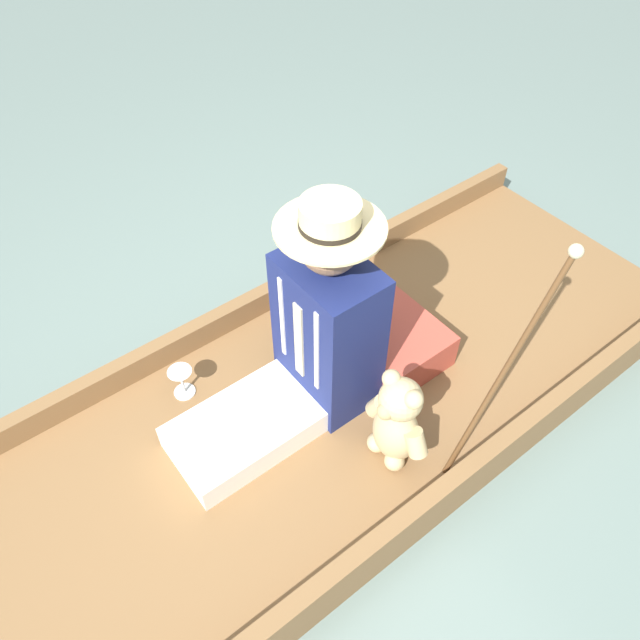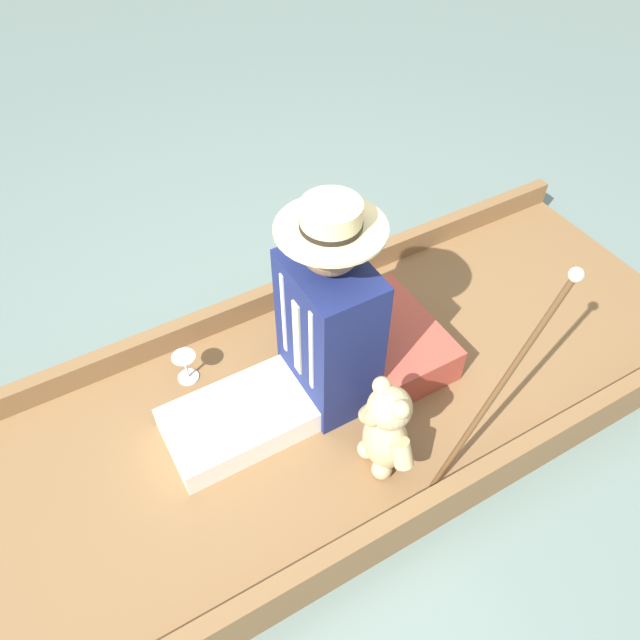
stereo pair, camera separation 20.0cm
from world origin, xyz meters
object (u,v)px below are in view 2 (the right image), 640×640
seated_person (309,341)px  walking_cane (508,374)px  teddy_bear (386,430)px  wine_glass (185,362)px

seated_person → walking_cane: size_ratio=1.02×
seated_person → teddy_bear: (-0.38, -0.09, -0.14)m
seated_person → teddy_bear: size_ratio=2.15×
teddy_bear → walking_cane: (-0.18, -0.30, 0.31)m
teddy_bear → walking_cane: bearing=-120.7°
wine_glass → teddy_bear: bearing=-146.2°
seated_person → teddy_bear: seated_person is taller
seated_person → wine_glass: bearing=57.2°
teddy_bear → wine_glass: bearing=33.8°
walking_cane → teddy_bear: bearing=59.3°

